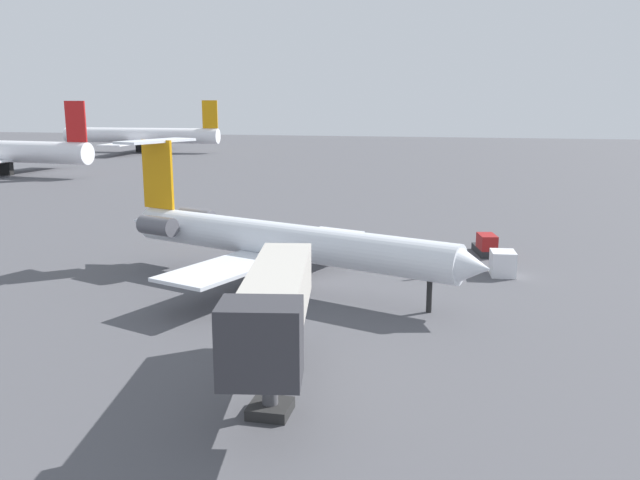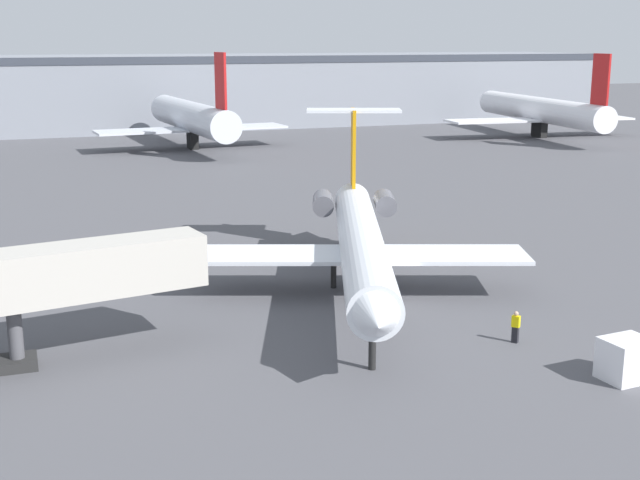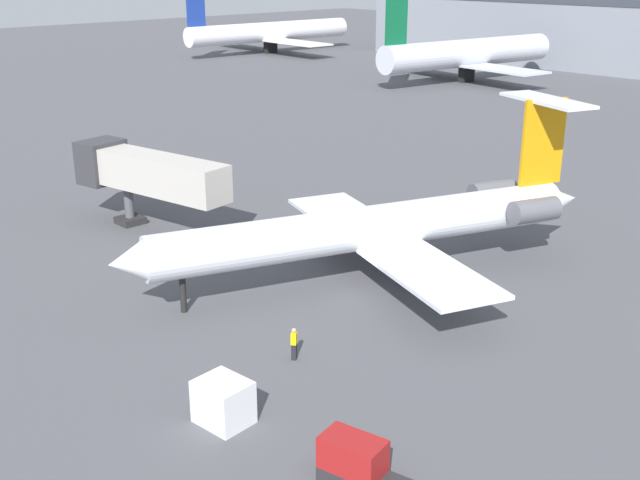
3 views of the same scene
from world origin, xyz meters
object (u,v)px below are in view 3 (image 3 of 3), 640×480
object	(u,v)px
parked_airliner_west_end	(269,32)
jet_bridge	(142,172)
baggage_tug_lead	(361,466)
cargo_container_uld	(223,402)
parked_airliner_west_mid	(467,54)
ground_crew_marshaller	(294,343)
regional_jet	(383,224)

from	to	relation	value
parked_airliner_west_end	jet_bridge	bearing A→B (deg)	-44.79
baggage_tug_lead	cargo_container_uld	bearing A→B (deg)	-171.08
jet_bridge	parked_airliner_west_mid	distance (m)	81.00
parked_airliner_west_end	parked_airliner_west_mid	world-z (taller)	parked_airliner_west_mid
cargo_container_uld	parked_airliner_west_mid	distance (m)	102.00
ground_crew_marshaller	jet_bridge	bearing A→B (deg)	166.18
parked_airliner_west_mid	ground_crew_marshaller	bearing A→B (deg)	-58.51
baggage_tug_lead	parked_airliner_west_end	distance (m)	143.60
regional_jet	parked_airliner_west_mid	world-z (taller)	parked_airliner_west_mid
regional_jet	cargo_container_uld	size ratio (longest dim) A/B	12.78
ground_crew_marshaller	baggage_tug_lead	size ratio (longest dim) A/B	0.40
cargo_container_uld	jet_bridge	bearing A→B (deg)	155.04
cargo_container_uld	parked_airliner_west_mid	size ratio (longest dim) A/B	0.07
parked_airliner_west_end	parked_airliner_west_mid	bearing A→B (deg)	-3.81
jet_bridge	parked_airliner_west_end	distance (m)	113.10
baggage_tug_lead	cargo_container_uld	size ratio (longest dim) A/B	1.79
ground_crew_marshaller	parked_airliner_west_mid	size ratio (longest dim) A/B	0.05
ground_crew_marshaller	regional_jet	bearing A→B (deg)	110.55
regional_jet	jet_bridge	bearing A→B (deg)	-163.55
cargo_container_uld	baggage_tug_lead	bearing A→B (deg)	8.92
ground_crew_marshaller	parked_airliner_west_end	xyz separation A→B (m)	(-102.75, 85.21, 3.38)
baggage_tug_lead	parked_airliner_west_mid	distance (m)	104.84
parked_airliner_west_mid	cargo_container_uld	bearing A→B (deg)	-59.24
jet_bridge	baggage_tug_lead	bearing A→B (deg)	-18.14
ground_crew_marshaller	baggage_tug_lead	bearing A→B (deg)	-27.90
regional_jet	ground_crew_marshaller	world-z (taller)	regional_jet
parked_airliner_west_mid	regional_jet	bearing A→B (deg)	-57.00
jet_bridge	cargo_container_uld	size ratio (longest dim) A/B	5.77
jet_bridge	parked_airliner_west_mid	bearing A→B (deg)	109.90
cargo_container_uld	parked_airliner_west_mid	bearing A→B (deg)	120.76
regional_jet	jet_bridge	distance (m)	19.17
baggage_tug_lead	regional_jet	bearing A→B (deg)	129.92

